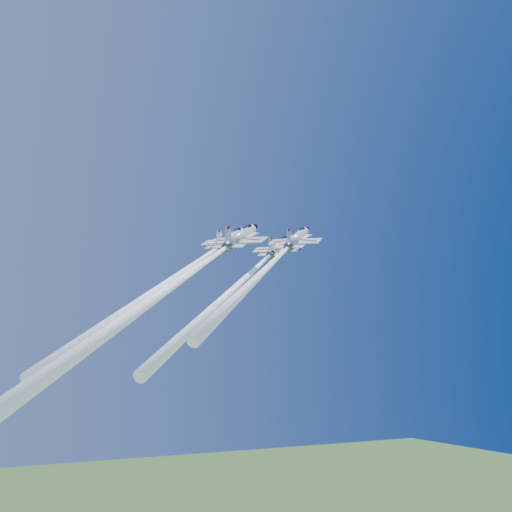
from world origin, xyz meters
name	(u,v)px	position (x,y,z in m)	size (l,w,h in m)	color
jet_lead	(242,281)	(-7.76, -10.39, 74.58)	(34.66, 34.17, 45.08)	white
jet_left	(179,275)	(-19.00, -11.61, 74.67)	(35.43, 34.92, 45.80)	white
jet_right	(270,265)	(-5.20, -15.14, 76.63)	(30.92, 30.38, 37.27)	white
jet_slot	(181,279)	(-20.97, -18.35, 72.90)	(38.64, 38.10, 50.45)	white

